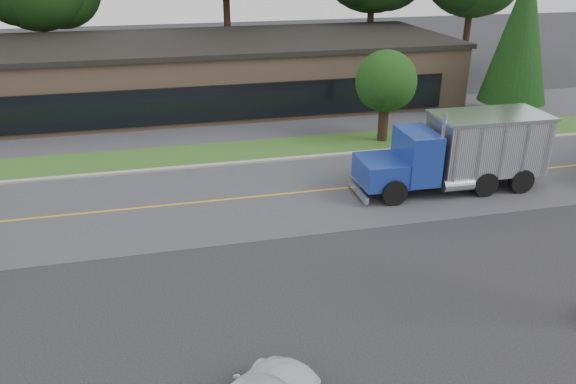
% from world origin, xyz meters
% --- Properties ---
extents(ground, '(140.00, 140.00, 0.00)m').
position_xyz_m(ground, '(0.00, 0.00, 0.00)').
color(ground, '#38383D').
rests_on(ground, ground).
extents(road, '(60.00, 8.00, 0.02)m').
position_xyz_m(road, '(0.00, 9.00, 0.00)').
color(road, '#5E5E63').
rests_on(road, ground).
extents(center_line, '(60.00, 0.12, 0.01)m').
position_xyz_m(center_line, '(0.00, 9.00, 0.00)').
color(center_line, gold).
rests_on(center_line, ground).
extents(curb, '(60.00, 0.30, 0.12)m').
position_xyz_m(curb, '(0.00, 13.20, 0.00)').
color(curb, '#9E9E99').
rests_on(curb, ground).
extents(grass_verge, '(60.00, 3.40, 0.03)m').
position_xyz_m(grass_verge, '(0.00, 15.00, 0.00)').
color(grass_verge, '#27581E').
rests_on(grass_verge, ground).
extents(far_parking, '(60.00, 7.00, 0.02)m').
position_xyz_m(far_parking, '(0.00, 20.00, 0.00)').
color(far_parking, '#5E5E63').
rests_on(far_parking, ground).
extents(strip_mall, '(32.00, 12.00, 4.00)m').
position_xyz_m(strip_mall, '(2.00, 26.00, 2.00)').
color(strip_mall, '#907258').
rests_on(strip_mall, ground).
extents(evergreen_right, '(4.18, 4.18, 9.50)m').
position_xyz_m(evergreen_right, '(20.00, 18.00, 5.22)').
color(evergreen_right, '#382619').
rests_on(evergreen_right, ground).
extents(tree_verge, '(3.54, 3.33, 5.05)m').
position_xyz_m(tree_verge, '(10.05, 15.04, 3.21)').
color(tree_verge, '#382619').
rests_on(tree_verge, ground).
extents(dump_truck_blue, '(8.57, 2.80, 3.36)m').
position_xyz_m(dump_truck_blue, '(10.79, 7.92, 1.81)').
color(dump_truck_blue, black).
rests_on(dump_truck_blue, ground).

